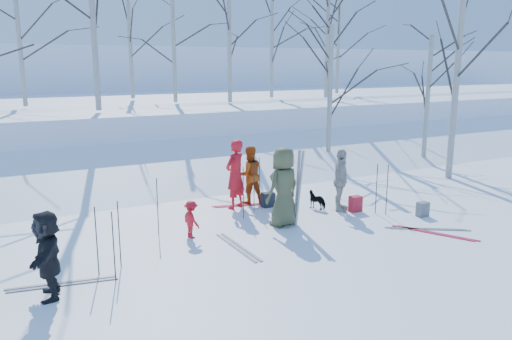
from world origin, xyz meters
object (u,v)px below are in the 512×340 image
skier_cream_east (341,180)px  backpack_dark (268,200)px  skier_red_north (235,174)px  skier_redor_behind (249,175)px  skier_olive_center (284,187)px  skier_red_seated (191,219)px  skier_grey_west (48,254)px  dog (317,200)px  backpack_red (355,204)px  backpack_grey (423,209)px

skier_cream_east → backpack_dark: 2.07m
skier_red_north → backpack_dark: skier_red_north is taller
skier_redor_behind → skier_cream_east: 2.58m
skier_olive_center → skier_red_seated: bearing=-19.9°
skier_grey_west → skier_redor_behind: bearing=131.7°
skier_red_seated → dog: 3.93m
skier_cream_east → backpack_red: bearing=-84.5°
skier_red_seated → backpack_dark: (2.77, 1.38, -0.23)m
skier_red_north → dog: 2.36m
skier_red_north → backpack_dark: (0.85, -0.32, -0.75)m
backpack_dark → skier_redor_behind: bearing=114.7°
dog → skier_cream_east: bearing=112.0°
skier_grey_west → skier_red_north: bearing=132.4°
skier_cream_east → dog: bearing=92.6°
skier_olive_center → backpack_red: skier_olive_center is taller
skier_redor_behind → dog: (1.39, -1.40, -0.57)m
skier_olive_center → skier_red_north: 1.96m
skier_grey_west → dog: skier_grey_west is taller
skier_olive_center → backpack_red: bearing=167.9°
backpack_grey → backpack_dark: backpack_dark is taller
skier_redor_behind → skier_cream_east: bearing=141.4°
skier_red_seated → backpack_red: bearing=-102.7°
skier_olive_center → skier_grey_west: bearing=0.3°
skier_redor_behind → skier_grey_west: size_ratio=1.07×
dog → backpack_red: (0.75, -0.70, -0.04)m
skier_red_north → skier_olive_center: bearing=73.3°
skier_red_seated → skier_grey_west: 3.61m
skier_olive_center → backpack_grey: bearing=148.9°
skier_red_north → backpack_red: bearing=118.0°
skier_cream_east → dog: 0.85m
dog → backpack_dark: dog is taller
skier_red_north → skier_red_seated: (-1.92, -1.70, -0.52)m
skier_cream_east → skier_grey_west: size_ratio=1.10×
skier_red_north → skier_grey_west: skier_red_north is taller
skier_olive_center → skier_grey_west: (-5.49, -1.45, -0.21)m
skier_red_seated → skier_grey_west: (-3.18, -1.67, 0.33)m
backpack_grey → backpack_dark: size_ratio=0.95×
backpack_red → skier_grey_west: bearing=-168.8°
dog → skier_red_seated: bearing=-15.3°
skier_red_seated → backpack_grey: bearing=-113.6°
skier_grey_west → backpack_red: size_ratio=3.65×
skier_olive_center → skier_red_north: (-0.39, 1.92, -0.02)m
skier_redor_behind → backpack_red: size_ratio=3.90×
dog → skier_redor_behind: bearing=-69.0°
skier_cream_east → skier_grey_west: (-7.50, -1.82, -0.07)m
skier_red_north → skier_grey_west: 6.12m
skier_olive_center → skier_red_seated: size_ratio=2.24×
skier_olive_center → backpack_dark: size_ratio=4.86×
backpack_red → backpack_dark: size_ratio=1.05×
skier_red_north → skier_redor_behind: skier_red_north is taller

